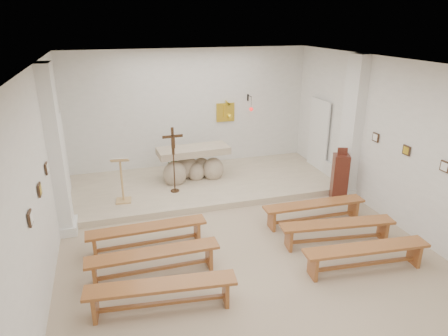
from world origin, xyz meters
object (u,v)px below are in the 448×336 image
object	(u,v)px
altar	(193,166)
crucifix_stand	(173,155)
bench_left_second	(154,258)
bench_left_front	(147,232)
bench_right_front	(314,208)
donation_pedestal	(340,177)
bench_right_third	(366,253)
bench_right_second	(337,228)
bench_left_third	(162,290)
lectern	(122,179)

from	to	relation	value
altar	crucifix_stand	size ratio (longest dim) A/B	1.16
crucifix_stand	bench_left_second	distance (m)	3.41
altar	bench_left_front	xyz separation A→B (m)	(-1.57, -2.96, -0.16)
bench_left_front	bench_right_front	bearing A→B (deg)	-1.25
donation_pedestal	bench_right_third	world-z (taller)	donation_pedestal
bench_right_front	donation_pedestal	bearing A→B (deg)	39.29
altar	bench_left_front	world-z (taller)	altar
crucifix_stand	bench_left_second	bearing A→B (deg)	-109.95
bench_left_second	bench_right_front	bearing A→B (deg)	14.13
donation_pedestal	bench_left_front	bearing A→B (deg)	-147.89
bench_right_front	altar	bearing A→B (deg)	125.81
crucifix_stand	bench_left_front	world-z (taller)	crucifix_stand
bench_right_front	bench_right_third	distance (m)	1.86
bench_right_second	bench_left_third	bearing A→B (deg)	-158.14
altar	bench_left_second	world-z (taller)	altar
lectern	donation_pedestal	bearing A→B (deg)	-5.66
bench_left_front	bench_left_third	world-z (taller)	same
bench_left_second	altar	bearing A→B (deg)	67.67
altar	bench_left_front	bearing A→B (deg)	-121.28
bench_left_front	bench_right_third	distance (m)	4.07
lectern	crucifix_stand	distance (m)	1.37
altar	donation_pedestal	size ratio (longest dim) A/B	1.44
bench_left_third	bench_right_third	world-z (taller)	same
donation_pedestal	bench_right_third	xyz separation A→B (m)	(-1.20, -2.81, -0.23)
lectern	bench_left_front	bearing A→B (deg)	-74.40
lectern	bench_left_third	size ratio (longest dim) A/B	0.50
altar	bench_right_front	xyz separation A→B (m)	(2.05, -2.96, -0.16)
bench_left_front	bench_left_second	bearing A→B (deg)	-91.25
bench_left_front	bench_right_third	size ratio (longest dim) A/B	0.99
lectern	bench_right_second	xyz separation A→B (m)	(3.96, -2.94, -0.35)
donation_pedestal	bench_left_second	bearing A→B (deg)	-137.71
bench_right_front	lectern	bearing A→B (deg)	154.23
bench_left_second	bench_right_second	size ratio (longest dim) A/B	0.99
crucifix_stand	bench_left_second	world-z (taller)	crucifix_stand
donation_pedestal	bench_right_second	size ratio (longest dim) A/B	0.58
lectern	bench_left_second	distance (m)	2.98
altar	bench_left_second	size ratio (longest dim) A/B	0.84
bench_right_third	bench_left_third	bearing A→B (deg)	-174.90
donation_pedestal	bench_left_second	xyz separation A→B (m)	(-4.82, -1.88, -0.23)
bench_left_front	bench_right_front	distance (m)	3.62
lectern	bench_right_second	world-z (taller)	lectern
bench_left_second	bench_right_third	size ratio (longest dim) A/B	0.99
crucifix_stand	bench_left_front	xyz separation A→B (m)	(-0.95, -2.26, -0.75)
bench_left_second	bench_left_third	distance (m)	0.93
bench_left_front	bench_left_second	xyz separation A→B (m)	(-0.00, -0.93, 0.00)
bench_right_front	bench_left_third	size ratio (longest dim) A/B	0.99
lectern	bench_right_third	bearing A→B (deg)	-38.36
bench_left_second	bench_left_third	bearing A→B (deg)	-90.30
crucifix_stand	bench_right_third	xyz separation A→B (m)	(2.67, -4.12, -0.75)
bench_right_front	bench_right_third	size ratio (longest dim) A/B	0.99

